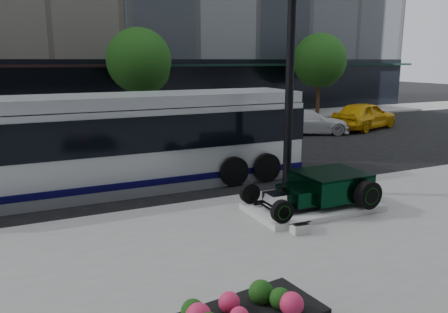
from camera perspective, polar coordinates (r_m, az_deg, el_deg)
name	(u,v)px	position (r m, az deg, el deg)	size (l,w,h in m)	color
ground	(212,181)	(14.54, -1.60, -3.27)	(120.00, 120.00, 0.00)	black
sidewalk_far	(122,125)	(27.69, -13.23, 4.09)	(70.00, 4.00, 0.12)	gray
street_trees	(141,63)	(26.77, -10.76, 11.89)	(29.80, 3.80, 5.70)	black
display_plinth	(313,207)	(11.71, 11.51, -6.47)	(3.40, 1.80, 0.15)	silver
hot_rod	(324,187)	(11.75, 12.92, -3.90)	(3.22, 2.00, 0.81)	black
info_plaque	(300,228)	(10.14, 9.88, -9.13)	(0.42, 0.33, 0.31)	silver
lamppost	(290,65)	(12.62, 8.64, 11.67)	(0.44, 0.44, 7.96)	black
transit_bus	(117,142)	(13.85, -13.85, 1.89)	(12.12, 2.88, 2.92)	silver
white_sedan	(308,122)	(24.28, 10.96, 4.45)	(1.82, 4.47, 1.30)	silver
yellow_taxi	(365,115)	(26.71, 17.88, 5.13)	(1.89, 4.70, 1.60)	#E6AB0A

